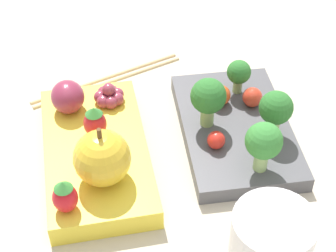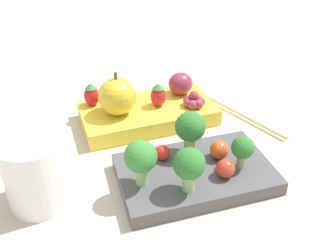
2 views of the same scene
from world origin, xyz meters
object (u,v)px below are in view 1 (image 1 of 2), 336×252
cherry_tomato_1 (252,97)px  apple (102,158)px  strawberry_1 (65,196)px  chopsticks_pair (108,79)px  bento_box_fruit (96,153)px  strawberry_0 (95,122)px  plum (68,97)px  cherry_tomato_2 (216,140)px  bento_box_savoury (236,131)px  broccoli_floret_3 (239,73)px  drinking_cup (269,251)px  broccoli_floret_2 (264,142)px  broccoli_floret_1 (208,98)px  cherry_tomato_0 (220,95)px  broccoli_floret_0 (276,109)px  grape_cluster (109,96)px

cherry_tomato_1 → apple: bearing=-68.7°
strawberry_1 → chopsticks_pair: 0.24m
bento_box_fruit → cherry_tomato_1: size_ratio=9.20×
apple → strawberry_0: bearing=177.2°
cherry_tomato_1 → plum: bearing=-101.1°
cherry_tomato_2 → apple: (0.02, -0.13, 0.03)m
bento_box_savoury → plum: (-0.07, -0.18, 0.04)m
cherry_tomato_2 → broccoli_floret_3: bearing=146.2°
broccoli_floret_3 → drinking_cup: size_ratio=0.51×
broccoli_floret_2 → apple: bearing=-98.3°
broccoli_floret_1 → plum: 0.16m
bento_box_savoury → cherry_tomato_0: 0.05m
broccoli_floret_0 → broccoli_floret_2: 0.06m
strawberry_1 → chopsticks_pair: bearing=160.0°
cherry_tomato_0 → strawberry_0: size_ratio=0.64×
strawberry_1 → bento_box_savoury: bearing=110.1°
bento_box_savoury → broccoli_floret_0: 0.06m
strawberry_1 → drinking_cup: (0.11, 0.17, -0.00)m
grape_cluster → apple: bearing=-13.6°
drinking_cup → broccoli_floret_0: bearing=155.3°
bento_box_savoury → cherry_tomato_0: bearing=-170.8°
broccoli_floret_3 → grape_cluster: size_ratio=1.23×
strawberry_0 → chopsticks_pair: (-0.13, 0.03, -0.04)m
bento_box_savoury → broccoli_floret_1: broccoli_floret_1 is taller
bento_box_savoury → cherry_tomato_2: (0.03, -0.04, 0.02)m
broccoli_floret_0 → chopsticks_pair: (-0.17, -0.16, -0.05)m
bento_box_savoury → strawberry_0: 0.17m
broccoli_floret_2 → cherry_tomato_2: size_ratio=2.95×
cherry_tomato_2 → strawberry_0: 0.13m
apple → strawberry_1: size_ratio=1.79×
bento_box_savoury → apple: (0.05, -0.16, 0.05)m
broccoli_floret_3 → cherry_tomato_0: size_ratio=1.78×
cherry_tomato_0 → chopsticks_pair: (-0.10, -0.12, -0.03)m
bento_box_fruit → grape_cluster: bearing=156.5°
plum → drinking_cup: drinking_cup is taller
broccoli_floret_3 → drinking_cup: drinking_cup is taller
strawberry_1 → grape_cluster: (-0.15, 0.07, -0.01)m
strawberry_1 → grape_cluster: 0.16m
grape_cluster → cherry_tomato_2: bearing=45.4°
strawberry_0 → cherry_tomato_0: bearing=98.0°
broccoli_floret_0 → strawberry_0: (-0.04, -0.19, -0.01)m
plum → chopsticks_pair: 0.10m
broccoli_floret_0 → broccoli_floret_3: (-0.08, -0.01, -0.01)m
broccoli_floret_2 → apple: (-0.02, -0.16, -0.00)m
broccoli_floret_1 → strawberry_1: size_ratio=1.61×
apple → chopsticks_pair: 0.20m
broccoli_floret_2 → drinking_cup: 0.12m
broccoli_floret_1 → drinking_cup: bearing=-2.3°
broccoli_floret_3 → broccoli_floret_0: bearing=8.2°
broccoli_floret_2 → chopsticks_pair: broccoli_floret_2 is taller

